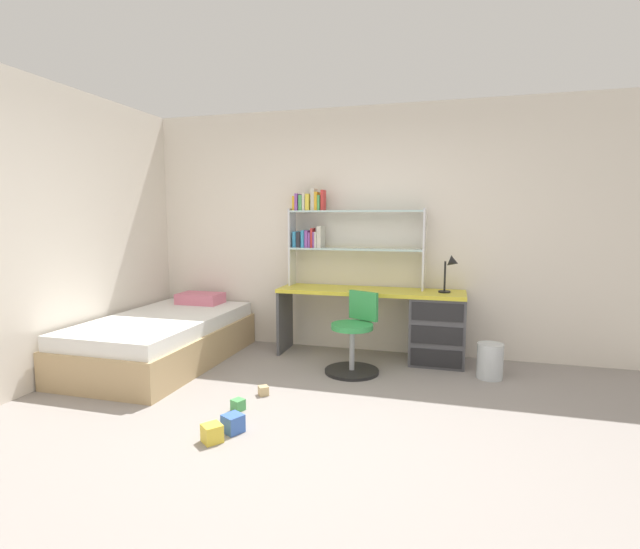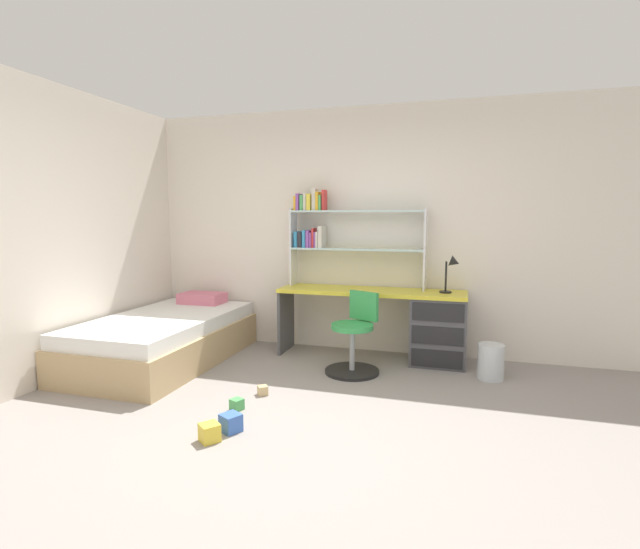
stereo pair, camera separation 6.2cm
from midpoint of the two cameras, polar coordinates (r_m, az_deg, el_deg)
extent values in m
cube|color=gray|center=(3.32, -2.90, -19.72)|extent=(5.96, 5.58, 0.02)
cube|color=silver|center=(5.22, 5.20, 5.28)|extent=(5.96, 0.06, 2.67)
cube|color=gold|center=(4.96, 5.73, -2.06)|extent=(1.94, 0.51, 0.04)
cube|color=#4C4C51|center=(4.96, 13.69, -6.51)|extent=(0.54, 0.48, 0.69)
cube|color=#4C4C51|center=(5.28, -4.62, -5.54)|extent=(0.03, 0.45, 0.69)
cube|color=black|center=(4.79, 13.50, -9.86)|extent=(0.49, 0.01, 0.17)
cube|color=black|center=(4.72, 13.58, -7.19)|extent=(0.49, 0.01, 0.17)
cube|color=black|center=(4.68, 13.66, -4.45)|extent=(0.49, 0.01, 0.17)
cube|color=silver|center=(5.27, -3.74, 3.35)|extent=(0.02, 0.22, 0.85)
cube|color=silver|center=(4.98, 12.14, 3.00)|extent=(0.02, 0.22, 0.85)
cube|color=silver|center=(5.08, 3.97, 3.10)|extent=(1.42, 0.22, 0.02)
cube|color=silver|center=(5.07, 4.01, 7.66)|extent=(1.42, 0.22, 0.02)
cube|color=#338CBF|center=(5.25, -3.25, 4.28)|extent=(0.04, 0.15, 0.17)
cube|color=#26262D|center=(5.24, -2.71, 4.25)|extent=(0.04, 0.19, 0.17)
cube|color=#338CBF|center=(5.22, -2.23, 4.36)|extent=(0.03, 0.18, 0.19)
cube|color=purple|center=(5.21, -1.82, 4.34)|extent=(0.03, 0.16, 0.19)
cube|color=purple|center=(5.20, -1.50, 4.22)|extent=(0.02, 0.14, 0.16)
cube|color=red|center=(5.19, -1.22, 4.48)|extent=(0.02, 0.13, 0.21)
cube|color=purple|center=(5.19, -0.95, 4.25)|extent=(0.02, 0.13, 0.17)
cube|color=beige|center=(5.18, -0.65, 4.26)|extent=(0.02, 0.18, 0.17)
cube|color=beige|center=(5.17, -0.23, 4.59)|extent=(0.04, 0.19, 0.23)
cube|color=gold|center=(5.25, -3.34, 8.60)|extent=(0.03, 0.16, 0.16)
cube|color=purple|center=(5.24, -3.00, 8.75)|extent=(0.03, 0.17, 0.18)
cube|color=#4CA559|center=(5.23, -2.55, 8.68)|extent=(0.04, 0.15, 0.17)
cube|color=beige|center=(5.22, -2.13, 8.76)|extent=(0.03, 0.17, 0.18)
cube|color=yellow|center=(5.20, -1.65, 8.74)|extent=(0.04, 0.19, 0.18)
cube|color=beige|center=(5.19, -1.09, 9.07)|extent=(0.04, 0.14, 0.23)
cube|color=gold|center=(5.18, -0.67, 8.86)|extent=(0.03, 0.15, 0.20)
cube|color=#4CA559|center=(5.17, -0.32, 8.68)|extent=(0.02, 0.16, 0.16)
cube|color=red|center=(5.16, 0.05, 8.99)|extent=(0.03, 0.12, 0.22)
cylinder|color=black|center=(4.90, 14.49, -2.03)|extent=(0.12, 0.12, 0.02)
cylinder|color=black|center=(4.88, 14.54, -0.20)|extent=(0.02, 0.02, 0.30)
cone|color=black|center=(4.81, 15.53, 1.48)|extent=(0.12, 0.11, 0.13)
cylinder|color=black|center=(4.62, 3.48, -11.61)|extent=(0.52, 0.52, 0.03)
cylinder|color=#A5A8AD|center=(4.56, 3.49, -9.23)|extent=(0.05, 0.05, 0.43)
cylinder|color=green|center=(4.50, 3.52, -6.30)|extent=(0.40, 0.40, 0.05)
cube|color=green|center=(4.60, 4.89, -3.78)|extent=(0.31, 0.17, 0.28)
cube|color=tan|center=(5.14, -18.80, -8.23)|extent=(1.14, 2.03, 0.34)
cube|color=white|center=(5.08, -18.91, -5.61)|extent=(1.08, 1.97, 0.14)
cube|color=#D8728C|center=(5.69, -14.60, -2.81)|extent=(0.50, 0.32, 0.12)
cylinder|color=silver|center=(4.68, 19.55, -9.84)|extent=(0.24, 0.24, 0.33)
cube|color=#3860B7|center=(3.48, -11.04, -17.29)|extent=(0.17, 0.17, 0.12)
cube|color=gold|center=(3.37, -13.50, -18.20)|extent=(0.17, 0.17, 0.12)
cube|color=tan|center=(4.09, -7.32, -13.79)|extent=(0.11, 0.11, 0.08)
cube|color=#479E51|center=(3.82, -10.38, -15.27)|extent=(0.11, 0.11, 0.09)
camera|label=1|loc=(0.03, -90.42, -0.05)|focal=26.40mm
camera|label=2|loc=(0.03, 89.58, 0.05)|focal=26.40mm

